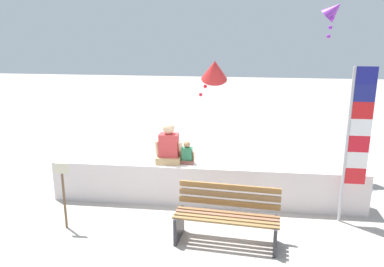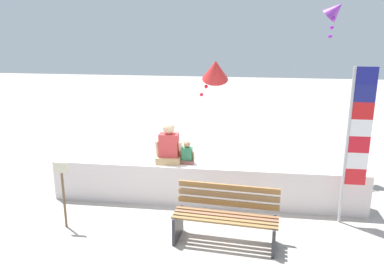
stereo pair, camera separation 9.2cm
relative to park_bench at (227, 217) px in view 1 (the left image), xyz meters
The scene contains 9 objects.
ground_plane 0.80m from the park_bench, 131.93° to the left, with size 40.00×40.00×0.00m, color #A99F96.
seawall_ledge 1.47m from the park_bench, 108.16° to the left, with size 5.96×0.54×0.78m, color silver.
park_bench is the anchor object (origin of this frame).
person_adult 1.96m from the park_bench, 129.87° to the left, with size 0.52×0.38×0.80m.
person_child 1.72m from the park_bench, 120.44° to the left, with size 0.29×0.21×0.44m.
flag_banner 2.55m from the park_bench, 23.94° to the left, with size 0.39×0.05×2.72m.
kite_purple 5.14m from the park_bench, 58.98° to the left, with size 0.61×0.58×0.84m.
kite_red 3.57m from the park_bench, 98.33° to the left, with size 0.67×0.77×0.90m.
sign_post 2.75m from the park_bench, behind, with size 0.24×0.04×1.17m.
Camera 1 is at (0.61, -6.26, 3.37)m, focal length 37.25 mm.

